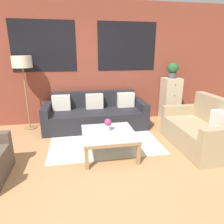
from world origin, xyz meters
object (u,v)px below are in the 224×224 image
coffee_table (109,136)px  flower_vase (108,124)px  drawer_cabinet (170,99)px  floor_lamp (22,65)px  potted_plant (173,70)px  settee_vintage (201,131)px  couch_dark (95,115)px

coffee_table → flower_vase: size_ratio=4.08×
coffee_table → flower_vase: bearing=88.5°
drawer_cabinet → floor_lamp: bearing=-179.1°
potted_plant → flower_vase: bearing=-141.2°
coffee_table → potted_plant: bearing=40.1°
settee_vintage → flower_vase: bearing=176.5°
potted_plant → couch_dark: bearing=-174.0°
coffee_table → floor_lamp: bearing=136.2°
floor_lamp → potted_plant: 3.43m
settee_vintage → drawer_cabinet: drawer_cabinet is taller
potted_plant → coffee_table: bearing=-139.9°
settee_vintage → drawer_cabinet: bearing=84.2°
couch_dark → drawer_cabinet: (1.94, 0.20, 0.25)m
drawer_cabinet → potted_plant: 0.73m
couch_dark → potted_plant: (1.94, 0.20, 0.98)m
settee_vintage → coffee_table: settee_vintage is taller
settee_vintage → flower_vase: 1.71m
drawer_cabinet → flower_vase: 2.38m
floor_lamp → drawer_cabinet: (3.43, 0.05, -0.88)m
coffee_table → drawer_cabinet: bearing=40.1°
drawer_cabinet → flower_vase: size_ratio=4.95×
coffee_table → flower_vase: (0.00, 0.07, 0.18)m
couch_dark → flower_vase: (0.09, -1.29, 0.25)m
settee_vintage → coffee_table: bearing=179.0°
flower_vase → floor_lamp: bearing=137.7°
drawer_cabinet → flower_vase: (-1.85, -1.49, -0.00)m
couch_dark → floor_lamp: floor_lamp is taller
floor_lamp → potted_plant: bearing=0.9°
couch_dark → coffee_table: (0.08, -1.36, 0.06)m
coffee_table → potted_plant: (1.85, 1.56, 0.92)m
floor_lamp → flower_vase: (1.58, -1.44, -0.88)m
coffee_table → drawer_cabinet: 2.43m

